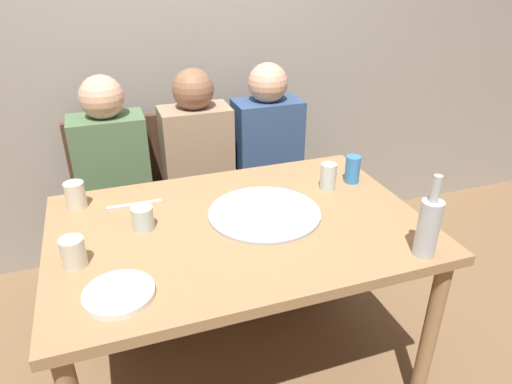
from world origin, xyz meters
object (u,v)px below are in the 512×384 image
object	(u,v)px
chair_middle	(197,183)
chair_right	(263,174)
short_glass	(328,176)
wine_bottle	(428,226)
guest_in_sweater	(116,186)
guest_by_wall	(273,164)
plate_stack	(119,294)
table_knife	(134,204)
soda_can	(353,169)
wine_glass	(75,195)
tumbler_far	(73,252)
dining_table	(239,241)
chair_left	(117,195)
pizza_tray	(264,213)
tumbler_near	(143,218)
guest_in_beanie	(202,174)

from	to	relation	value
chair_middle	chair_right	size ratio (longest dim) A/B	1.00
short_glass	chair_middle	bearing A→B (deg)	121.24
wine_bottle	guest_in_sweater	world-z (taller)	guest_in_sweater
short_glass	chair_right	xyz separation A→B (m)	(-0.04, 0.72, -0.30)
chair_middle	guest_by_wall	world-z (taller)	guest_by_wall
plate_stack	guest_in_sweater	size ratio (longest dim) A/B	0.18
wine_bottle	chair_right	distance (m)	1.32
table_knife	chair_right	size ratio (longest dim) A/B	0.24
wine_bottle	soda_can	xyz separation A→B (m)	(0.05, 0.58, -0.05)
wine_glass	chair_middle	distance (m)	0.85
tumbler_far	plate_stack	bearing A→B (deg)	-59.52
dining_table	chair_middle	distance (m)	0.88
tumbler_far	soda_can	size ratio (longest dim) A/B	0.83
dining_table	short_glass	bearing A→B (deg)	18.64
tumbler_far	chair_left	bearing A→B (deg)	80.04
pizza_tray	tumbler_near	world-z (taller)	tumbler_near
chair_right	table_knife	bearing A→B (deg)	37.38
tumbler_far	guest_in_beanie	distance (m)	1.01
wine_bottle	short_glass	size ratio (longest dim) A/B	2.55
chair_right	guest_in_beanie	xyz separation A→B (m)	(-0.40, -0.15, 0.13)
short_glass	table_knife	bearing A→B (deg)	171.42
short_glass	table_knife	world-z (taller)	short_glass
short_glass	chair_right	size ratio (longest dim) A/B	0.13
wine_bottle	guest_in_sweater	distance (m)	1.49
wine_bottle	tumbler_far	xyz separation A→B (m)	(-1.12, 0.32, -0.06)
chair_middle	guest_in_beanie	size ratio (longest dim) A/B	0.77
tumbler_near	guest_in_beanie	world-z (taller)	guest_in_beanie
short_glass	guest_in_sweater	bearing A→B (deg)	147.07
chair_right	guest_in_beanie	size ratio (longest dim) A/B	0.77
short_glass	guest_in_beanie	xyz separation A→B (m)	(-0.43, 0.57, -0.17)
pizza_tray	wine_bottle	world-z (taller)	wine_bottle
tumbler_far	chair_middle	size ratio (longest dim) A/B	0.11
tumbler_near	guest_in_sweater	size ratio (longest dim) A/B	0.08
soda_can	guest_by_wall	xyz separation A→B (m)	(-0.17, 0.54, -0.17)
dining_table	chair_middle	size ratio (longest dim) A/B	1.55
chair_middle	guest_in_beanie	bearing A→B (deg)	90.00
wine_glass	soda_can	bearing A→B (deg)	-7.68
tumbler_near	table_knife	size ratio (longest dim) A/B	0.41
short_glass	chair_left	size ratio (longest dim) A/B	0.13
tumbler_near	guest_in_beanie	size ratio (longest dim) A/B	0.08
tumbler_near	guest_by_wall	xyz separation A→B (m)	(0.76, 0.64, -0.16)
dining_table	guest_in_beanie	world-z (taller)	guest_in_beanie
short_glass	tumbler_near	bearing A→B (deg)	-174.68
chair_left	chair_middle	world-z (taller)	same
tumbler_far	short_glass	xyz separation A→B (m)	(1.04, 0.23, 0.01)
chair_left	dining_table	bearing A→B (deg)	115.69
tumbler_far	soda_can	xyz separation A→B (m)	(1.17, 0.26, 0.01)
soda_can	plate_stack	distance (m)	1.15
pizza_tray	chair_right	world-z (taller)	chair_right
wine_bottle	table_knife	xyz separation A→B (m)	(-0.89, 0.68, -0.11)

